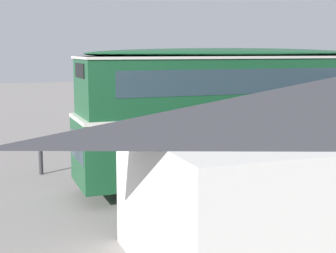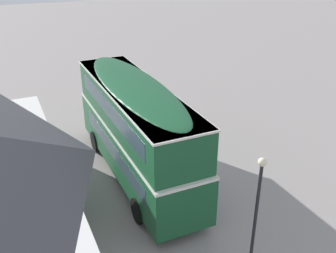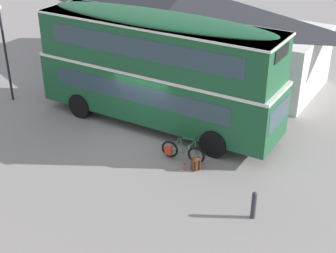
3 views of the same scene
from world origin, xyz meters
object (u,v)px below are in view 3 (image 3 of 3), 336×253
object	(u,v)px
double_decker_bus	(157,66)
street_lamp	(4,43)
kerb_bollard	(254,205)
touring_bicycle	(181,151)
backpack_on_ground	(196,163)
water_bottle_red_squeeze	(184,167)

from	to	relation	value
double_decker_bus	street_lamp	size ratio (longest dim) A/B	2.35
street_lamp	kerb_bollard	distance (m)	13.76
touring_bicycle	backpack_on_ground	xyz separation A→B (m)	(0.82, -0.30, -0.10)
touring_bicycle	kerb_bollard	bearing A→B (deg)	-24.74
touring_bicycle	backpack_on_ground	world-z (taller)	touring_bicycle
backpack_on_ground	water_bottle_red_squeeze	distance (m)	0.45
touring_bicycle	water_bottle_red_squeeze	size ratio (longest dim) A/B	7.57
backpack_on_ground	kerb_bollard	distance (m)	3.24
water_bottle_red_squeeze	kerb_bollard	world-z (taller)	kerb_bollard
backpack_on_ground	kerb_bollard	bearing A→B (deg)	-26.00
street_lamp	backpack_on_ground	bearing A→B (deg)	-3.25
double_decker_bus	kerb_bollard	world-z (taller)	double_decker_bus
touring_bicycle	backpack_on_ground	bearing A→B (deg)	-20.05
double_decker_bus	kerb_bollard	size ratio (longest dim) A/B	11.00
touring_bicycle	water_bottle_red_squeeze	world-z (taller)	touring_bicycle
street_lamp	double_decker_bus	bearing A→B (deg)	12.95
backpack_on_ground	kerb_bollard	size ratio (longest dim) A/B	0.54
street_lamp	water_bottle_red_squeeze	bearing A→B (deg)	-4.44
backpack_on_ground	street_lamp	world-z (taller)	street_lamp
touring_bicycle	water_bottle_red_squeeze	bearing A→B (deg)	-47.45
backpack_on_ground	street_lamp	bearing A→B (deg)	176.75
water_bottle_red_squeeze	touring_bicycle	bearing A→B (deg)	132.55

